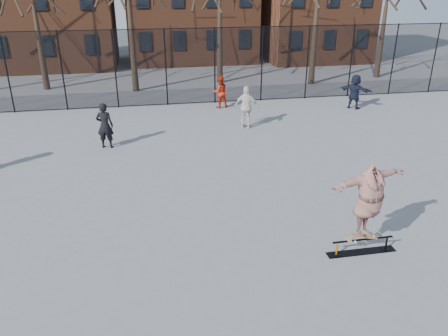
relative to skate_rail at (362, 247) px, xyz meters
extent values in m
plane|color=slate|center=(-2.47, 1.77, -0.15)|extent=(100.00, 100.00, 0.00)
cube|color=black|center=(0.00, 0.00, -0.15)|extent=(1.80, 0.28, 0.01)
cylinder|color=orange|center=(-0.67, 0.00, 0.03)|extent=(0.05, 0.05, 0.37)
cylinder|color=black|center=(0.67, 0.00, 0.03)|extent=(0.05, 0.05, 0.37)
cylinder|color=black|center=(0.00, 0.00, 0.22)|extent=(1.59, 0.05, 0.05)
imported|color=#4D3484|center=(0.00, 0.00, 1.26)|extent=(2.36, 1.30, 1.85)
imported|color=black|center=(-6.72, 8.77, 0.77)|extent=(0.75, 0.58, 1.85)
imported|color=#B72510|center=(-1.16, 13.77, 0.68)|extent=(0.88, 0.73, 1.66)
imported|color=silver|center=(-0.58, 10.20, 0.81)|extent=(1.22, 0.87, 1.93)
imported|color=black|center=(5.70, 12.30, 0.74)|extent=(1.58, 1.50, 1.79)
cylinder|color=black|center=(-11.67, 14.77, 1.85)|extent=(0.07, 0.07, 4.00)
cylinder|color=black|center=(-9.07, 14.77, 1.85)|extent=(0.07, 0.07, 4.00)
cylinder|color=black|center=(-6.47, 14.77, 1.85)|extent=(0.07, 0.07, 4.00)
cylinder|color=black|center=(-3.87, 14.77, 1.85)|extent=(0.07, 0.07, 4.00)
cylinder|color=black|center=(-1.27, 14.77, 1.85)|extent=(0.07, 0.07, 4.00)
cylinder|color=black|center=(1.33, 14.77, 1.85)|extent=(0.07, 0.07, 4.00)
cylinder|color=black|center=(3.93, 14.77, 1.85)|extent=(0.07, 0.07, 4.00)
cylinder|color=black|center=(6.53, 14.77, 1.85)|extent=(0.07, 0.07, 4.00)
cylinder|color=black|center=(9.13, 14.77, 1.85)|extent=(0.07, 0.07, 4.00)
cylinder|color=black|center=(11.73, 14.77, 1.85)|extent=(0.07, 0.07, 4.00)
cube|color=black|center=(-2.47, 14.77, 1.85)|extent=(34.00, 0.01, 4.00)
cylinder|color=black|center=(-2.47, 14.77, 3.81)|extent=(34.00, 0.04, 0.04)
cone|color=black|center=(-10.97, 19.57, 2.16)|extent=(0.40, 0.40, 4.62)
cone|color=black|center=(-5.47, 18.27, 2.16)|extent=(0.40, 0.40, 4.62)
cone|color=black|center=(0.03, 19.57, 2.16)|extent=(0.40, 0.40, 4.62)
cone|color=black|center=(5.53, 18.27, 2.16)|extent=(0.40, 0.40, 4.62)
cone|color=black|center=(11.03, 19.57, 2.16)|extent=(0.40, 0.40, 4.62)
camera|label=1|loc=(-5.09, -8.43, 6.21)|focal=35.00mm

